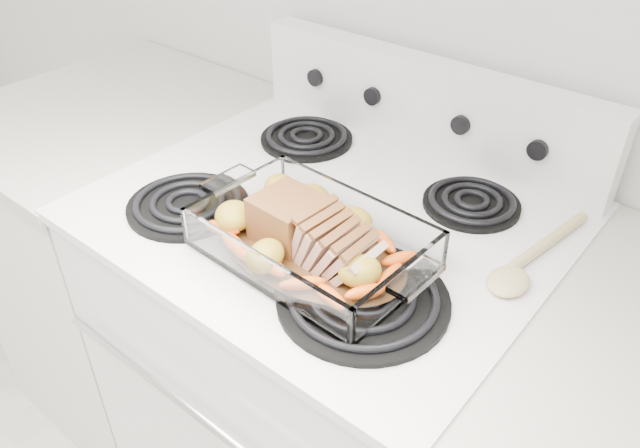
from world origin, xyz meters
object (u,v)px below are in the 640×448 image
Objects in this scene: pork_roast at (305,229)px; counter_left at (139,262)px; electric_range at (328,379)px; baking_dish at (312,246)px.

counter_left is at bearing 175.30° from pork_roast.
pork_roast reaches higher than counter_left.
electric_range is at bearing 119.02° from pork_roast.
pork_roast is (0.72, -0.13, 0.52)m from counter_left.
counter_left is 2.72× the size of baking_dish.
counter_left is 0.90m from pork_roast.
baking_dish is at bearing -62.14° from electric_range.
baking_dish reaches higher than counter_left.
electric_range is 0.67m from counter_left.
counter_left is at bearing 171.94° from baking_dish.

